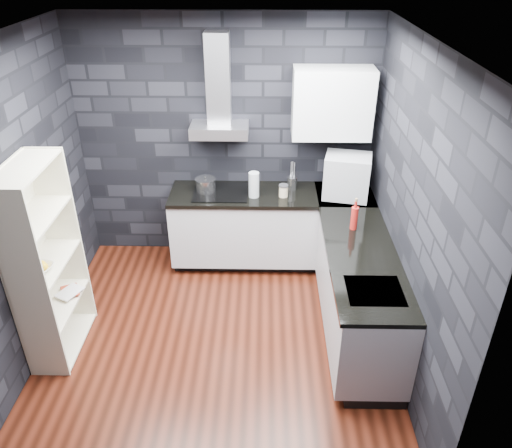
{
  "coord_description": "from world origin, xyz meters",
  "views": [
    {
      "loc": [
        0.43,
        -3.54,
        3.32
      ],
      "look_at": [
        0.35,
        0.45,
        1.0
      ],
      "focal_mm": 35.0,
      "sensor_mm": 36.0,
      "label": 1
    }
  ],
  "objects_px": {
    "utensil_crock": "(292,183)",
    "red_bottle": "(354,218)",
    "bookshelf": "(47,264)",
    "appliance_garage": "(347,177)",
    "pot": "(206,185)",
    "glass_vase": "(254,185)",
    "storage_jar": "(283,191)",
    "fruit_bowl": "(40,268)"
  },
  "relations": [
    {
      "from": "appliance_garage",
      "to": "red_bottle",
      "type": "relative_size",
      "value": 2.05
    },
    {
      "from": "pot",
      "to": "appliance_garage",
      "type": "relative_size",
      "value": 0.46
    },
    {
      "from": "appliance_garage",
      "to": "bookshelf",
      "type": "xyz_separation_m",
      "value": [
        -2.71,
        -1.33,
        -0.22
      ]
    },
    {
      "from": "pot",
      "to": "utensil_crock",
      "type": "bearing_deg",
      "value": 5.29
    },
    {
      "from": "bookshelf",
      "to": "utensil_crock",
      "type": "bearing_deg",
      "value": 39.23
    },
    {
      "from": "red_bottle",
      "to": "fruit_bowl",
      "type": "distance_m",
      "value": 2.8
    },
    {
      "from": "pot",
      "to": "bookshelf",
      "type": "height_order",
      "value": "bookshelf"
    },
    {
      "from": "utensil_crock",
      "to": "fruit_bowl",
      "type": "xyz_separation_m",
      "value": [
        -2.14,
        -1.61,
        -0.03
      ]
    },
    {
      "from": "utensil_crock",
      "to": "pot",
      "type": "bearing_deg",
      "value": -174.71
    },
    {
      "from": "utensil_crock",
      "to": "appliance_garage",
      "type": "xyz_separation_m",
      "value": [
        0.56,
        -0.16,
        0.16
      ]
    },
    {
      "from": "storage_jar",
      "to": "red_bottle",
      "type": "relative_size",
      "value": 0.52
    },
    {
      "from": "red_bottle",
      "to": "bookshelf",
      "type": "distance_m",
      "value": 2.77
    },
    {
      "from": "pot",
      "to": "bookshelf",
      "type": "xyz_separation_m",
      "value": [
        -1.21,
        -1.41,
        -0.07
      ]
    },
    {
      "from": "pot",
      "to": "utensil_crock",
      "type": "height_order",
      "value": "utensil_crock"
    },
    {
      "from": "storage_jar",
      "to": "fruit_bowl",
      "type": "bearing_deg",
      "value": -145.23
    },
    {
      "from": "red_bottle",
      "to": "storage_jar",
      "type": "bearing_deg",
      "value": 134.11
    },
    {
      "from": "appliance_garage",
      "to": "storage_jar",
      "type": "bearing_deg",
      "value": -166.14
    },
    {
      "from": "storage_jar",
      "to": "appliance_garage",
      "type": "distance_m",
      "value": 0.68
    },
    {
      "from": "glass_vase",
      "to": "storage_jar",
      "type": "distance_m",
      "value": 0.32
    },
    {
      "from": "utensil_crock",
      "to": "bookshelf",
      "type": "distance_m",
      "value": 2.61
    },
    {
      "from": "utensil_crock",
      "to": "red_bottle",
      "type": "distance_m",
      "value": 1.02
    },
    {
      "from": "bookshelf",
      "to": "glass_vase",
      "type": "bearing_deg",
      "value": 41.25
    },
    {
      "from": "red_bottle",
      "to": "fruit_bowl",
      "type": "xyz_separation_m",
      "value": [
        -2.69,
        -0.76,
        -0.08
      ]
    },
    {
      "from": "pot",
      "to": "fruit_bowl",
      "type": "xyz_separation_m",
      "value": [
        -1.21,
        -1.52,
        -0.04
      ]
    },
    {
      "from": "fruit_bowl",
      "to": "appliance_garage",
      "type": "bearing_deg",
      "value": 28.14
    },
    {
      "from": "appliance_garage",
      "to": "red_bottle",
      "type": "xyz_separation_m",
      "value": [
        -0.02,
        -0.69,
        -0.11
      ]
    },
    {
      "from": "pot",
      "to": "utensil_crock",
      "type": "relative_size",
      "value": 1.53
    },
    {
      "from": "bookshelf",
      "to": "appliance_garage",
      "type": "bearing_deg",
      "value": 30.58
    },
    {
      "from": "glass_vase",
      "to": "bookshelf",
      "type": "bearing_deg",
      "value": -143.1
    },
    {
      "from": "glass_vase",
      "to": "pot",
      "type": "bearing_deg",
      "value": 168.43
    },
    {
      "from": "storage_jar",
      "to": "utensil_crock",
      "type": "distance_m",
      "value": 0.21
    },
    {
      "from": "fruit_bowl",
      "to": "storage_jar",
      "type": "bearing_deg",
      "value": 34.77
    },
    {
      "from": "glass_vase",
      "to": "red_bottle",
      "type": "xyz_separation_m",
      "value": [
        0.96,
        -0.66,
        -0.02
      ]
    },
    {
      "from": "storage_jar",
      "to": "glass_vase",
      "type": "bearing_deg",
      "value": -178.87
    },
    {
      "from": "glass_vase",
      "to": "red_bottle",
      "type": "bearing_deg",
      "value": -34.5
    },
    {
      "from": "pot",
      "to": "glass_vase",
      "type": "height_order",
      "value": "glass_vase"
    },
    {
      "from": "glass_vase",
      "to": "utensil_crock",
      "type": "distance_m",
      "value": 0.46
    },
    {
      "from": "appliance_garage",
      "to": "bookshelf",
      "type": "height_order",
      "value": "bookshelf"
    },
    {
      "from": "pot",
      "to": "bookshelf",
      "type": "distance_m",
      "value": 1.86
    },
    {
      "from": "utensil_crock",
      "to": "glass_vase",
      "type": "bearing_deg",
      "value": -154.75
    },
    {
      "from": "pot",
      "to": "glass_vase",
      "type": "xyz_separation_m",
      "value": [
        0.52,
        -0.11,
        0.06
      ]
    },
    {
      "from": "utensil_crock",
      "to": "red_bottle",
      "type": "height_order",
      "value": "red_bottle"
    }
  ]
}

